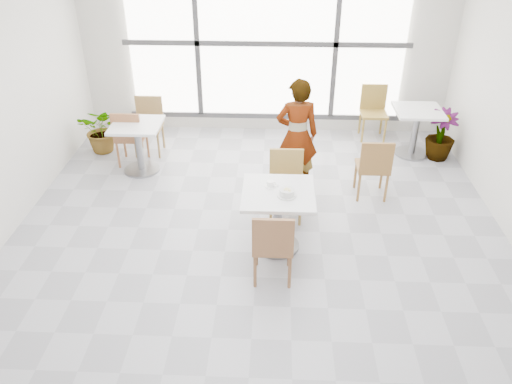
{
  "coord_description": "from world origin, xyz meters",
  "views": [
    {
      "loc": [
        0.19,
        -4.65,
        3.64
      ],
      "look_at": [
        0.0,
        -0.3,
        1.0
      ],
      "focal_mm": 35.57,
      "sensor_mm": 36.0,
      "label": 1
    }
  ],
  "objects_px": {
    "plant_left": "(102,129)",
    "plant_right": "(441,135)",
    "bg_table_left": "(138,141)",
    "bg_chair_right_far": "(373,108)",
    "bg_chair_left_near": "(129,135)",
    "oatmeal_bowl": "(287,193)",
    "coffee_cup": "(271,184)",
    "person": "(297,135)",
    "main_table": "(278,209)",
    "bg_chair_right_near": "(374,165)",
    "chair_far": "(286,180)",
    "bg_table_right": "(416,126)",
    "chair_near": "(273,243)",
    "bg_chair_left_far": "(149,121)"
  },
  "relations": [
    {
      "from": "chair_near",
      "to": "oatmeal_bowl",
      "type": "relative_size",
      "value": 4.14
    },
    {
      "from": "bg_table_left",
      "to": "bg_chair_right_far",
      "type": "bearing_deg",
      "value": 21.02
    },
    {
      "from": "main_table",
      "to": "bg_table_right",
      "type": "xyz_separation_m",
      "value": [
        2.11,
        2.49,
        -0.04
      ]
    },
    {
      "from": "chair_near",
      "to": "bg_chair_right_near",
      "type": "relative_size",
      "value": 1.0
    },
    {
      "from": "main_table",
      "to": "bg_chair_left_far",
      "type": "height_order",
      "value": "bg_chair_left_far"
    },
    {
      "from": "oatmeal_bowl",
      "to": "plant_left",
      "type": "height_order",
      "value": "oatmeal_bowl"
    },
    {
      "from": "coffee_cup",
      "to": "bg_chair_right_far",
      "type": "height_order",
      "value": "bg_chair_right_far"
    },
    {
      "from": "chair_far",
      "to": "plant_left",
      "type": "bearing_deg",
      "value": 149.44
    },
    {
      "from": "main_table",
      "to": "bg_chair_left_near",
      "type": "bearing_deg",
      "value": 138.5
    },
    {
      "from": "person",
      "to": "plant_right",
      "type": "relative_size",
      "value": 1.99
    },
    {
      "from": "bg_table_right",
      "to": "bg_chair_left_near",
      "type": "distance_m",
      "value": 4.34
    },
    {
      "from": "oatmeal_bowl",
      "to": "bg_table_left",
      "type": "distance_m",
      "value": 2.84
    },
    {
      "from": "chair_near",
      "to": "bg_chair_right_near",
      "type": "xyz_separation_m",
      "value": [
        1.3,
        1.76,
        0.0
      ]
    },
    {
      "from": "bg_table_right",
      "to": "bg_chair_right_near",
      "type": "xyz_separation_m",
      "value": [
        -0.85,
        -1.34,
        0.01
      ]
    },
    {
      "from": "chair_far",
      "to": "plant_right",
      "type": "distance_m",
      "value": 2.9
    },
    {
      "from": "main_table",
      "to": "plant_left",
      "type": "xyz_separation_m",
      "value": [
        -2.76,
        2.4,
        -0.15
      ]
    },
    {
      "from": "coffee_cup",
      "to": "bg_chair_left_near",
      "type": "height_order",
      "value": "bg_chair_left_near"
    },
    {
      "from": "bg_chair_right_near",
      "to": "coffee_cup",
      "type": "bearing_deg",
      "value": 37.7
    },
    {
      "from": "oatmeal_bowl",
      "to": "bg_chair_right_far",
      "type": "distance_m",
      "value": 3.57
    },
    {
      "from": "plant_left",
      "to": "plant_right",
      "type": "distance_m",
      "value": 5.23
    },
    {
      "from": "person",
      "to": "bg_table_left",
      "type": "distance_m",
      "value": 2.31
    },
    {
      "from": "bg_chair_left_near",
      "to": "plant_left",
      "type": "relative_size",
      "value": 1.17
    },
    {
      "from": "chair_far",
      "to": "plant_left",
      "type": "relative_size",
      "value": 1.17
    },
    {
      "from": "plant_left",
      "to": "bg_chair_left_far",
      "type": "bearing_deg",
      "value": 4.25
    },
    {
      "from": "oatmeal_bowl",
      "to": "bg_chair_right_near",
      "type": "distance_m",
      "value": 1.72
    },
    {
      "from": "oatmeal_bowl",
      "to": "person",
      "type": "bearing_deg",
      "value": 84.36
    },
    {
      "from": "bg_table_left",
      "to": "plant_left",
      "type": "distance_m",
      "value": 0.97
    },
    {
      "from": "coffee_cup",
      "to": "person",
      "type": "xyz_separation_m",
      "value": [
        0.33,
        1.32,
        0.0
      ]
    },
    {
      "from": "oatmeal_bowl",
      "to": "plant_right",
      "type": "xyz_separation_m",
      "value": [
        2.38,
        2.47,
        -0.4
      ]
    },
    {
      "from": "bg_table_right",
      "to": "bg_chair_right_near",
      "type": "relative_size",
      "value": 0.86
    },
    {
      "from": "oatmeal_bowl",
      "to": "main_table",
      "type": "bearing_deg",
      "value": 136.33
    },
    {
      "from": "bg_table_right",
      "to": "bg_chair_right_far",
      "type": "xyz_separation_m",
      "value": [
        -0.55,
        0.66,
        0.01
      ]
    },
    {
      "from": "bg_chair_right_far",
      "to": "bg_table_left",
      "type": "bearing_deg",
      "value": -158.98
    },
    {
      "from": "plant_left",
      "to": "bg_chair_right_near",
      "type": "bearing_deg",
      "value": -17.33
    },
    {
      "from": "coffee_cup",
      "to": "bg_table_left",
      "type": "relative_size",
      "value": 0.21
    },
    {
      "from": "chair_far",
      "to": "bg_chair_left_far",
      "type": "distance_m",
      "value": 2.75
    },
    {
      "from": "bg_table_right",
      "to": "bg_chair_left_near",
      "type": "height_order",
      "value": "bg_chair_left_near"
    },
    {
      "from": "chair_near",
      "to": "main_table",
      "type": "bearing_deg",
      "value": -94.31
    },
    {
      "from": "main_table",
      "to": "bg_table_left",
      "type": "distance_m",
      "value": 2.69
    },
    {
      "from": "bg_chair_left_near",
      "to": "plant_right",
      "type": "xyz_separation_m",
      "value": [
        4.67,
        0.43,
        -0.11
      ]
    },
    {
      "from": "bg_table_right",
      "to": "bg_chair_left_near",
      "type": "bearing_deg",
      "value": -172.83
    },
    {
      "from": "coffee_cup",
      "to": "bg_chair_right_far",
      "type": "distance_m",
      "value": 3.47
    },
    {
      "from": "bg_chair_right_near",
      "to": "bg_chair_right_far",
      "type": "distance_m",
      "value": 2.03
    },
    {
      "from": "bg_chair_left_near",
      "to": "oatmeal_bowl",
      "type": "bearing_deg",
      "value": 138.41
    },
    {
      "from": "coffee_cup",
      "to": "plant_left",
      "type": "distance_m",
      "value": 3.54
    },
    {
      "from": "person",
      "to": "bg_chair_left_far",
      "type": "height_order",
      "value": "person"
    },
    {
      "from": "bg_chair_left_far",
      "to": "chair_far",
      "type": "bearing_deg",
      "value": -39.37
    },
    {
      "from": "chair_far",
      "to": "bg_chair_left_far",
      "type": "height_order",
      "value": "same"
    },
    {
      "from": "bg_table_left",
      "to": "bg_chair_left_near",
      "type": "height_order",
      "value": "bg_chair_left_near"
    },
    {
      "from": "bg_table_left",
      "to": "chair_far",
      "type": "bearing_deg",
      "value": -26.59
    }
  ]
}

